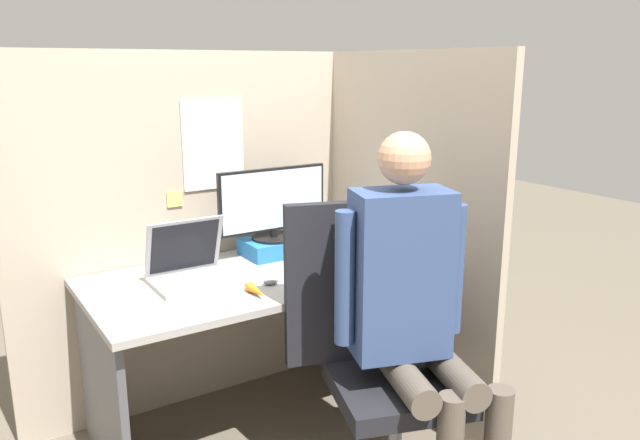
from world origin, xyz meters
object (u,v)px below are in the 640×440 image
(laptop, at_px, (191,271))
(office_chair, at_px, (372,350))
(carrot_toy, at_px, (257,291))
(paper_box, at_px, (274,247))
(coffee_mug, at_px, (349,236))
(person, at_px, (414,302))
(monitor, at_px, (273,204))
(stapler, at_px, (343,245))

(laptop, distance_m, office_chair, 0.81)
(laptop, xyz_separation_m, carrot_toy, (0.16, -0.29, -0.03))
(paper_box, relative_size, laptop, 0.88)
(coffee_mug, bearing_deg, person, -111.68)
(office_chair, height_order, coffee_mug, office_chair)
(carrot_toy, height_order, coffee_mug, coffee_mug)
(monitor, bearing_deg, office_chair, -91.34)
(paper_box, xyz_separation_m, monitor, (0.00, 0.00, 0.21))
(monitor, height_order, coffee_mug, monitor)
(monitor, relative_size, coffee_mug, 6.62)
(stapler, bearing_deg, monitor, 162.08)
(office_chair, bearing_deg, paper_box, 88.65)
(paper_box, relative_size, coffee_mug, 3.47)
(monitor, height_order, laptop, monitor)
(carrot_toy, distance_m, office_chair, 0.50)
(monitor, height_order, person, person)
(laptop, relative_size, person, 0.23)
(stapler, distance_m, office_chair, 0.80)
(paper_box, bearing_deg, carrot_toy, -125.60)
(office_chair, bearing_deg, carrot_toy, 130.79)
(office_chair, relative_size, person, 0.80)
(laptop, height_order, carrot_toy, laptop)
(laptop, bearing_deg, paper_box, 18.64)
(laptop, distance_m, coffee_mug, 0.88)
(paper_box, distance_m, laptop, 0.51)
(laptop, distance_m, carrot_toy, 0.33)
(paper_box, bearing_deg, stapler, -17.49)
(monitor, xyz_separation_m, person, (0.04, -0.96, -0.18))
(office_chair, bearing_deg, coffee_mug, 60.85)
(monitor, bearing_deg, person, -87.86)
(stapler, height_order, office_chair, office_chair)
(monitor, distance_m, laptop, 0.54)
(stapler, xyz_separation_m, office_chair, (-0.35, -0.69, -0.19))
(stapler, bearing_deg, laptop, -175.88)
(monitor, relative_size, person, 0.39)
(laptop, distance_m, person, 0.95)
(monitor, height_order, office_chair, monitor)
(stapler, height_order, carrot_toy, stapler)
(monitor, xyz_separation_m, stapler, (0.33, -0.11, -0.23))
(laptop, xyz_separation_m, stapler, (0.81, 0.06, -0.03))
(paper_box, height_order, stapler, paper_box)
(stapler, distance_m, carrot_toy, 0.73)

